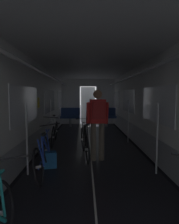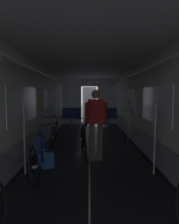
# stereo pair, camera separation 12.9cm
# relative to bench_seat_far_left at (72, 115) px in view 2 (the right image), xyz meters

# --- Properties ---
(train_car_shell) EXTENTS (3.14, 12.34, 2.57)m
(train_car_shell) POSITION_rel_bench_seat_far_left_xyz_m (0.90, -4.47, 1.13)
(train_car_shell) COLOR black
(train_car_shell) RESTS_ON ground
(bench_seat_far_left) EXTENTS (0.98, 0.51, 0.95)m
(bench_seat_far_left) POSITION_rel_bench_seat_far_left_xyz_m (0.00, 0.00, 0.00)
(bench_seat_far_left) COLOR gray
(bench_seat_far_left) RESTS_ON ground
(bench_seat_far_right) EXTENTS (0.98, 0.51, 0.95)m
(bench_seat_far_right) POSITION_rel_bench_seat_far_left_xyz_m (1.80, 0.00, 0.00)
(bench_seat_far_right) COLOR gray
(bench_seat_far_right) RESTS_ON ground
(bicycle_blue) EXTENTS (0.44, 1.70, 0.96)m
(bicycle_blue) POSITION_rel_bench_seat_far_left_xyz_m (-0.06, -5.96, -0.19)
(bicycle_blue) COLOR black
(bicycle_blue) RESTS_ON ground
(bicycle_white) EXTENTS (0.44, 1.69, 0.95)m
(bicycle_white) POSITION_rel_bench_seat_far_left_xyz_m (-0.23, -3.55, -0.18)
(bicycle_white) COLOR black
(bicycle_white) RESTS_ON ground
(person_cyclist_aisle) EXTENTS (0.55, 0.40, 1.69)m
(person_cyclist_aisle) POSITION_rel_bench_seat_far_left_xyz_m (1.06, -5.16, 0.45)
(person_cyclist_aisle) COLOR brown
(person_cyclist_aisle) RESTS_ON ground
(bicycle_black_in_aisle) EXTENTS (0.44, 1.69, 0.94)m
(bicycle_black_in_aisle) POSITION_rel_bench_seat_far_left_xyz_m (0.75, -4.89, -0.18)
(bicycle_black_in_aisle) COLOR black
(bicycle_black_in_aisle) RESTS_ON ground
(backpack_on_floor) EXTENTS (0.30, 0.26, 0.34)m
(backpack_on_floor) POSITION_rel_bench_seat_far_left_xyz_m (0.00, -5.60, -0.40)
(backpack_on_floor) COLOR #1E5693
(backpack_on_floor) RESTS_ON ground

